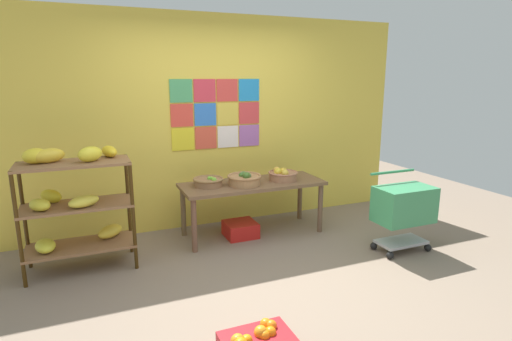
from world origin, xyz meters
The scene contains 9 objects.
ground centered at (0.00, 0.00, 0.00)m, with size 9.34×9.34×0.00m, color #7D6B5A.
back_wall_with_art centered at (0.00, 1.70, 1.30)m, with size 5.20×0.07×2.61m.
banana_shelf_unit centered at (-1.64, 0.93, 0.72)m, with size 1.01×0.55×1.22m.
display_table centered at (0.30, 1.13, 0.57)m, with size 1.69×0.64×0.64m.
fruit_basket_centre centered at (-0.22, 1.17, 0.69)m, with size 0.35×0.35×0.12m.
fruit_basket_back_left centered at (0.18, 1.07, 0.71)m, with size 0.40×0.40×0.17m.
fruit_basket_right centered at (0.68, 1.10, 0.70)m, with size 0.36×0.36×0.15m.
produce_crate_under_table centered at (0.13, 1.10, 0.09)m, with size 0.37×0.35×0.18m, color red.
shopping_cart centered at (1.61, 0.04, 0.50)m, with size 0.62×0.41×0.85m.
Camera 1 is at (-1.48, -3.26, 1.86)m, focal length 28.95 mm.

